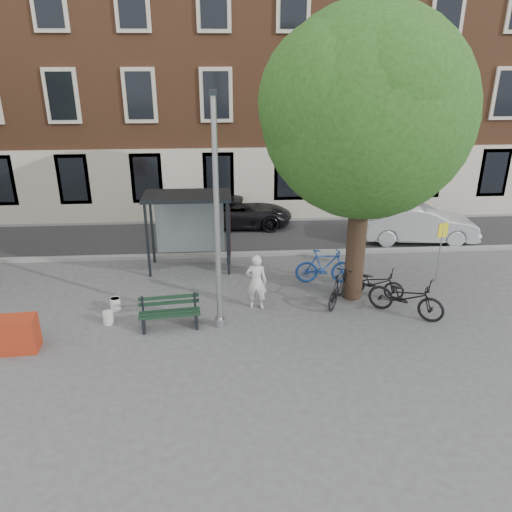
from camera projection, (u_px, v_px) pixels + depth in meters
The scene contains 21 objects.
ground at pixel (220, 326), 13.52m from camera, with size 90.00×90.00×0.00m, color #4C4C4F.
road at pixel (220, 237), 19.98m from camera, with size 40.00×4.00×0.01m, color #28282B.
curb_near at pixel (220, 255), 18.11m from camera, with size 40.00×0.25×0.12m, color gray.
curb_far at pixel (220, 220), 21.81m from camera, with size 40.00×0.25×0.12m, color gray.
building_row at pixel (216, 49), 22.86m from camera, with size 30.00×8.00×14.00m, color brown.
lamppost at pixel (217, 229), 12.47m from camera, with size 0.28×0.35×6.11m.
tree_right at pixel (369, 105), 12.92m from camera, with size 5.76×5.60×8.20m.
bus_shelter at pixel (200, 214), 16.54m from camera, with size 2.85×1.45×2.62m.
painter at pixel (256, 282), 14.20m from camera, with size 0.60×0.39×1.65m, color silver.
bench at pixel (170, 314), 13.35m from camera, with size 1.67×0.70×0.83m.
bike_a at pixel (375, 283), 14.99m from camera, with size 0.61×1.76×0.92m, color black.
bike_b at pixel (325, 266), 15.87m from camera, with size 0.53×1.88×1.13m, color navy.
bike_c at pixel (406, 297), 13.90m from camera, with size 0.75×2.14×1.12m, color black.
bike_d at pixel (340, 288), 14.55m from camera, with size 0.48×1.69×1.01m, color black.
car_dark at pixel (238, 212), 21.09m from camera, with size 2.08×4.52×1.26m, color black.
car_silver at pixel (418, 223), 19.33m from camera, with size 1.53×4.40×1.45m, color #B8BCC1.
red_stand at pixel (18, 334), 12.27m from camera, with size 0.90×0.60×0.90m, color #9F2C15.
bucket_a at pixel (116, 304), 14.35m from camera, with size 0.28×0.28×0.36m, color silver.
bucket_b at pixel (108, 318), 13.58m from camera, with size 0.28×0.28×0.36m, color silver.
bucket_c at pixel (115, 304), 14.30m from camera, with size 0.28×0.28×0.36m, color white.
notice_sign at pixel (441, 240), 15.54m from camera, with size 0.34×0.12×2.01m.
Camera 1 is at (0.17, -11.82, 6.90)m, focal length 35.00 mm.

